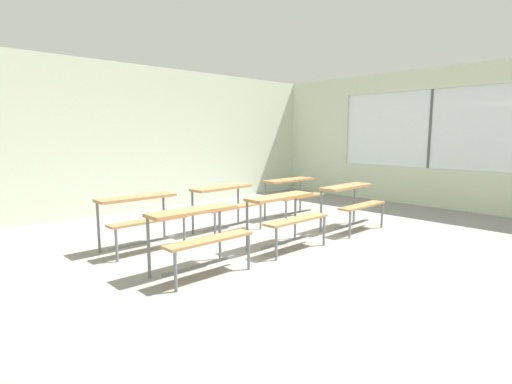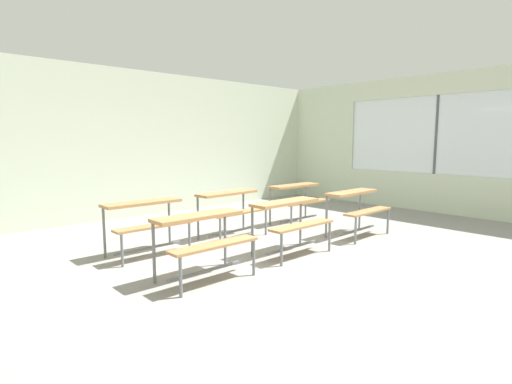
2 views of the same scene
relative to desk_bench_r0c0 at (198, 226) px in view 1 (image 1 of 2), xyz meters
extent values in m
cube|color=gray|center=(1.23, -0.39, -0.59)|extent=(10.00, 9.00, 0.05)
cube|color=beige|center=(1.23, 4.11, 0.94)|extent=(10.00, 0.12, 3.00)
cube|color=beige|center=(6.23, -0.39, -0.14)|extent=(0.12, 9.00, 0.85)
cube|color=beige|center=(6.23, -0.39, 2.21)|extent=(0.12, 9.00, 0.45)
cube|color=beige|center=(6.23, 3.16, 1.14)|extent=(0.12, 1.90, 1.70)
cube|color=white|center=(6.23, 0.11, 1.14)|extent=(0.02, 4.20, 1.70)
cube|color=#4C5156|center=(6.23, 0.11, 1.14)|extent=(0.06, 0.05, 1.70)
cube|color=#A87547|center=(0.00, 0.11, 0.16)|extent=(1.10, 0.32, 0.04)
cube|color=#A87547|center=(0.00, -0.21, -0.12)|extent=(1.10, 0.22, 0.03)
cylinder|color=slate|center=(-0.50, 0.25, -0.20)|extent=(0.04, 0.04, 0.72)
cylinder|color=slate|center=(0.50, 0.25, -0.20)|extent=(0.04, 0.04, 0.72)
cylinder|color=slate|center=(-0.50, -0.30, -0.34)|extent=(0.04, 0.04, 0.44)
cylinder|color=slate|center=(0.50, -0.30, -0.34)|extent=(0.04, 0.04, 0.44)
cube|color=slate|center=(0.00, -0.03, -0.46)|extent=(1.00, 0.04, 0.03)
cube|color=#A87547|center=(1.48, 0.13, 0.16)|extent=(1.10, 0.33, 0.04)
cube|color=#A87547|center=(1.49, -0.19, -0.12)|extent=(1.10, 0.23, 0.03)
cylinder|color=slate|center=(0.98, 0.26, -0.20)|extent=(0.04, 0.04, 0.72)
cylinder|color=slate|center=(1.98, 0.27, -0.20)|extent=(0.04, 0.04, 0.72)
cylinder|color=slate|center=(0.99, -0.29, -0.34)|extent=(0.04, 0.04, 0.44)
cylinder|color=slate|center=(1.99, -0.28, -0.34)|extent=(0.04, 0.04, 0.44)
cube|color=slate|center=(1.49, -0.01, -0.46)|extent=(1.00, 0.04, 0.03)
cube|color=#A87547|center=(3.09, 0.11, 0.16)|extent=(1.11, 0.34, 0.04)
cube|color=#A87547|center=(3.09, -0.21, -0.12)|extent=(1.10, 0.24, 0.03)
cylinder|color=slate|center=(2.58, 0.24, -0.20)|extent=(0.04, 0.04, 0.72)
cylinder|color=slate|center=(3.58, 0.26, -0.20)|extent=(0.04, 0.04, 0.72)
cylinder|color=slate|center=(2.59, -0.31, -0.34)|extent=(0.04, 0.04, 0.44)
cylinder|color=slate|center=(3.59, -0.29, -0.34)|extent=(0.04, 0.04, 0.44)
cube|color=slate|center=(3.09, -0.03, -0.46)|extent=(1.00, 0.05, 0.03)
cube|color=#A87547|center=(-0.02, 1.45, 0.16)|extent=(1.10, 0.32, 0.04)
cube|color=#A87547|center=(-0.02, 1.13, -0.12)|extent=(1.10, 0.22, 0.03)
cylinder|color=slate|center=(-0.52, 1.59, -0.20)|extent=(0.04, 0.04, 0.72)
cylinder|color=slate|center=(0.48, 1.59, -0.20)|extent=(0.04, 0.04, 0.72)
cylinder|color=slate|center=(-0.52, 1.04, -0.34)|extent=(0.04, 0.04, 0.44)
cylinder|color=slate|center=(0.48, 1.04, -0.34)|extent=(0.04, 0.04, 0.44)
cube|color=slate|center=(-0.02, 1.31, -0.46)|extent=(1.00, 0.03, 0.03)
cube|color=#A87547|center=(1.49, 1.44, 0.16)|extent=(1.11, 0.37, 0.04)
cube|color=#A87547|center=(1.50, 1.13, -0.12)|extent=(1.11, 0.27, 0.03)
cylinder|color=slate|center=(0.98, 1.56, -0.20)|extent=(0.04, 0.04, 0.72)
cylinder|color=slate|center=(1.98, 1.61, -0.20)|extent=(0.04, 0.04, 0.72)
cylinder|color=slate|center=(1.01, 1.01, -0.34)|extent=(0.04, 0.04, 0.44)
cylinder|color=slate|center=(2.00, 1.06, -0.34)|extent=(0.04, 0.04, 0.44)
cube|color=slate|center=(1.49, 1.30, -0.46)|extent=(1.00, 0.08, 0.03)
cube|color=#A87547|center=(3.10, 1.42, 0.16)|extent=(1.11, 0.34, 0.04)
cube|color=#A87547|center=(3.10, 1.10, -0.12)|extent=(1.10, 0.24, 0.03)
cylinder|color=slate|center=(2.60, 1.57, -0.20)|extent=(0.04, 0.04, 0.72)
cylinder|color=slate|center=(3.60, 1.55, -0.20)|extent=(0.04, 0.04, 0.72)
cylinder|color=slate|center=(2.59, 1.02, -0.34)|extent=(0.04, 0.04, 0.44)
cylinder|color=slate|center=(3.59, 1.00, -0.34)|extent=(0.04, 0.04, 0.44)
cube|color=slate|center=(3.10, 1.28, -0.46)|extent=(1.00, 0.05, 0.03)
camera|label=1|loc=(-2.57, -3.69, 1.04)|focal=28.00mm
camera|label=2|loc=(-2.57, -3.69, 1.04)|focal=28.00mm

